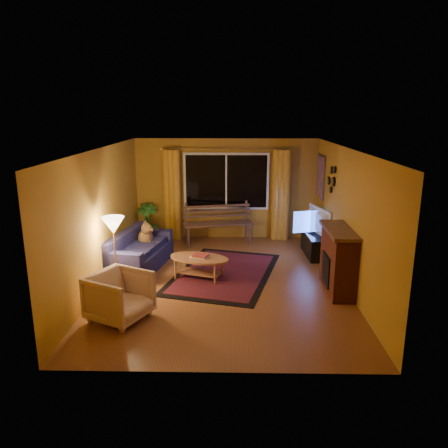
{
  "coord_description": "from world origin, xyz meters",
  "views": [
    {
      "loc": [
        0.17,
        -7.78,
        3.15
      ],
      "look_at": [
        0.0,
        0.3,
        1.05
      ],
      "focal_mm": 35.0,
      "sensor_mm": 36.0,
      "label": 1
    }
  ],
  "objects_px": {
    "armchair": "(120,294)",
    "tv_console": "(314,245)",
    "bench": "(218,233)",
    "floor_lamp": "(115,254)",
    "coffee_table": "(199,268)",
    "sofa": "(140,251)"
  },
  "relations": [
    {
      "from": "sofa",
      "to": "floor_lamp",
      "type": "distance_m",
      "value": 1.13
    },
    {
      "from": "sofa",
      "to": "armchair",
      "type": "distance_m",
      "value": 2.28
    },
    {
      "from": "sofa",
      "to": "floor_lamp",
      "type": "height_order",
      "value": "floor_lamp"
    },
    {
      "from": "coffee_table",
      "to": "tv_console",
      "type": "relative_size",
      "value": 1.03
    },
    {
      "from": "coffee_table",
      "to": "tv_console",
      "type": "height_order",
      "value": "tv_console"
    },
    {
      "from": "floor_lamp",
      "to": "tv_console",
      "type": "xyz_separation_m",
      "value": [
        3.94,
        2.0,
        -0.43
      ]
    },
    {
      "from": "coffee_table",
      "to": "tv_console",
      "type": "distance_m",
      "value": 2.87
    },
    {
      "from": "floor_lamp",
      "to": "coffee_table",
      "type": "bearing_deg",
      "value": 20.48
    },
    {
      "from": "bench",
      "to": "sofa",
      "type": "relative_size",
      "value": 0.89
    },
    {
      "from": "floor_lamp",
      "to": "tv_console",
      "type": "height_order",
      "value": "floor_lamp"
    },
    {
      "from": "bench",
      "to": "tv_console",
      "type": "height_order",
      "value": "bench"
    },
    {
      "from": "armchair",
      "to": "coffee_table",
      "type": "xyz_separation_m",
      "value": [
        1.1,
        1.74,
        -0.2
      ]
    },
    {
      "from": "armchair",
      "to": "tv_console",
      "type": "bearing_deg",
      "value": -21.27
    },
    {
      "from": "sofa",
      "to": "coffee_table",
      "type": "bearing_deg",
      "value": -11.75
    },
    {
      "from": "bench",
      "to": "armchair",
      "type": "relative_size",
      "value": 2.0
    },
    {
      "from": "floor_lamp",
      "to": "coffee_table",
      "type": "height_order",
      "value": "floor_lamp"
    },
    {
      "from": "bench",
      "to": "sofa",
      "type": "bearing_deg",
      "value": -143.8
    },
    {
      "from": "sofa",
      "to": "coffee_table",
      "type": "distance_m",
      "value": 1.38
    },
    {
      "from": "bench",
      "to": "armchair",
      "type": "distance_m",
      "value": 4.28
    },
    {
      "from": "bench",
      "to": "coffee_table",
      "type": "xyz_separation_m",
      "value": [
        -0.28,
        -2.31,
        -0.04
      ]
    },
    {
      "from": "sofa",
      "to": "floor_lamp",
      "type": "xyz_separation_m",
      "value": [
        -0.2,
        -1.08,
        0.29
      ]
    },
    {
      "from": "bench",
      "to": "tv_console",
      "type": "xyz_separation_m",
      "value": [
        2.19,
        -0.85,
        -0.01
      ]
    }
  ]
}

